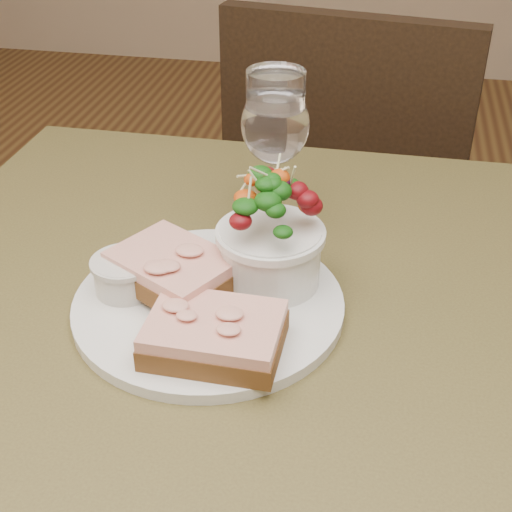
% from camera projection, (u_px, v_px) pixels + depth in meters
% --- Properties ---
extents(cafe_table, '(0.80, 0.80, 0.75)m').
position_uv_depth(cafe_table, '(247.00, 386.00, 0.77)').
color(cafe_table, '#463C1E').
rests_on(cafe_table, ground).
extents(chair_far, '(0.48, 0.48, 0.90)m').
position_uv_depth(chair_far, '(349.00, 279.00, 1.55)').
color(chair_far, black).
rests_on(chair_far, ground).
extents(dinner_plate, '(0.27, 0.27, 0.01)m').
position_uv_depth(dinner_plate, '(209.00, 304.00, 0.71)').
color(dinner_plate, white).
rests_on(dinner_plate, cafe_table).
extents(sandwich_front, '(0.12, 0.09, 0.03)m').
position_uv_depth(sandwich_front, '(215.00, 335.00, 0.64)').
color(sandwich_front, '#442312').
rests_on(sandwich_front, dinner_plate).
extents(sandwich_back, '(0.15, 0.13, 0.03)m').
position_uv_depth(sandwich_back, '(173.00, 269.00, 0.71)').
color(sandwich_back, '#442312').
rests_on(sandwich_back, dinner_plate).
extents(ramekin, '(0.06, 0.06, 0.04)m').
position_uv_depth(ramekin, '(125.00, 273.00, 0.71)').
color(ramekin, silver).
rests_on(ramekin, dinner_plate).
extents(salad_bowl, '(0.10, 0.10, 0.13)m').
position_uv_depth(salad_bowl, '(271.00, 231.00, 0.70)').
color(salad_bowl, white).
rests_on(salad_bowl, dinner_plate).
extents(garnish, '(0.05, 0.04, 0.02)m').
position_uv_depth(garnish, '(170.00, 242.00, 0.78)').
color(garnish, '#0D3509').
rests_on(garnish, dinner_plate).
extents(wine_glass, '(0.08, 0.08, 0.18)m').
position_uv_depth(wine_glass, '(275.00, 129.00, 0.78)').
color(wine_glass, white).
rests_on(wine_glass, cafe_table).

